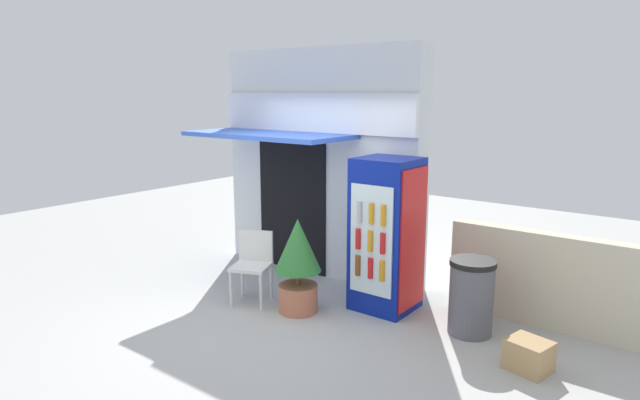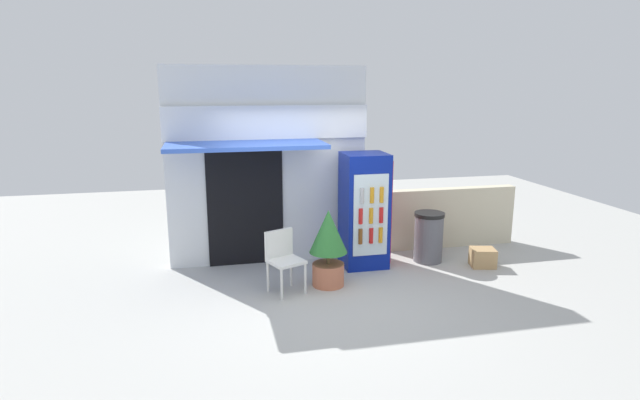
{
  "view_description": "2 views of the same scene",
  "coord_description": "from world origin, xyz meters",
  "px_view_note": "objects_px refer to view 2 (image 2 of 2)",
  "views": [
    {
      "loc": [
        4.11,
        -4.36,
        2.56
      ],
      "look_at": [
        0.27,
        0.7,
        1.29
      ],
      "focal_mm": 30.52,
      "sensor_mm": 36.0,
      "label": 1
    },
    {
      "loc": [
        -1.42,
        -6.5,
        2.87
      ],
      "look_at": [
        0.14,
        0.46,
        1.24
      ],
      "focal_mm": 28.83,
      "sensor_mm": 36.0,
      "label": 2
    }
  ],
  "objects_px": {
    "cardboard_box": "(483,257)",
    "potted_plant_near_shop": "(328,243)",
    "drink_cooler": "(365,210)",
    "trash_bin": "(428,237)",
    "plastic_chair": "(283,256)"
  },
  "relations": [
    {
      "from": "cardboard_box",
      "to": "potted_plant_near_shop",
      "type": "bearing_deg",
      "value": -175.11
    },
    {
      "from": "drink_cooler",
      "to": "trash_bin",
      "type": "relative_size",
      "value": 2.21
    },
    {
      "from": "potted_plant_near_shop",
      "to": "trash_bin",
      "type": "relative_size",
      "value": 1.37
    },
    {
      "from": "potted_plant_near_shop",
      "to": "trash_bin",
      "type": "xyz_separation_m",
      "value": [
        1.85,
        0.66,
        -0.22
      ]
    },
    {
      "from": "plastic_chair",
      "to": "potted_plant_near_shop",
      "type": "xyz_separation_m",
      "value": [
        0.66,
        0.07,
        0.12
      ]
    },
    {
      "from": "drink_cooler",
      "to": "plastic_chair",
      "type": "relative_size",
      "value": 2.08
    },
    {
      "from": "potted_plant_near_shop",
      "to": "plastic_chair",
      "type": "bearing_deg",
      "value": -174.22
    },
    {
      "from": "drink_cooler",
      "to": "cardboard_box",
      "type": "xyz_separation_m",
      "value": [
        1.84,
        -0.5,
        -0.76
      ]
    },
    {
      "from": "drink_cooler",
      "to": "trash_bin",
      "type": "height_order",
      "value": "drink_cooler"
    },
    {
      "from": "trash_bin",
      "to": "potted_plant_near_shop",
      "type": "bearing_deg",
      "value": -160.35
    },
    {
      "from": "potted_plant_near_shop",
      "to": "cardboard_box",
      "type": "bearing_deg",
      "value": 4.89
    },
    {
      "from": "drink_cooler",
      "to": "plastic_chair",
      "type": "distance_m",
      "value": 1.67
    },
    {
      "from": "drink_cooler",
      "to": "trash_bin",
      "type": "bearing_deg",
      "value": -3.03
    },
    {
      "from": "potted_plant_near_shop",
      "to": "trash_bin",
      "type": "distance_m",
      "value": 1.98
    },
    {
      "from": "trash_bin",
      "to": "cardboard_box",
      "type": "xyz_separation_m",
      "value": [
        0.75,
        -0.44,
        -0.27
      ]
    }
  ]
}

